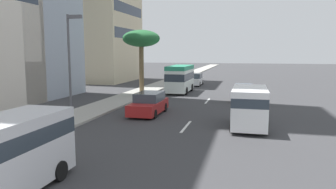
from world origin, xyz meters
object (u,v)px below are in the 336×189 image
Objects in this scene: car_lead at (244,93)px; van_second at (4,153)px; street_lamp at (71,57)px; car_third at (195,80)px; van_sixth at (249,105)px; minibus_fifth at (180,78)px; palm_tree at (141,40)px; pedestrian_near_lamp at (13,125)px; car_fourth at (149,104)px.

van_second is (-22.76, 7.02, 0.69)m from car_lead.
car_lead is 17.15m from street_lamp.
street_lamp is (-26.56, 3.35, 3.49)m from car_third.
car_third is 26.99m from street_lamp.
street_lamp is (-2.32, 10.51, 2.87)m from van_sixth.
van_second is 1.11× the size of car_third.
car_third is 8.54m from minibus_fifth.
van_sixth is (-15.76, -7.55, -0.28)m from minibus_fifth.
car_third is 0.68× the size of palm_tree.
van_second is at bearing -0.53° from car_third.
van_sixth is 13.00m from pedestrian_near_lamp.
van_sixth reaches higher than car_third.
car_fourth is at bearing 144.63° from pedestrian_near_lamp.
street_lamp is (4.68, -0.43, 3.15)m from pedestrian_near_lamp.
palm_tree is at bearing -171.10° from van_second.
minibus_fifth reaches higher than car_fourth.
van_sixth reaches higher than car_lead.
car_lead is at bearing 162.87° from van_second.
car_fourth is at bearing -0.04° from car_third.
car_lead is 14.70m from car_third.
minibus_fifth reaches higher than car_lead.
car_third is at bearing 159.01° from pedestrian_near_lamp.
street_lamp is at bearing 160.63° from pedestrian_near_lamp.
car_third is 0.99× the size of van_sixth.
car_fourth is at bearing 141.68° from car_lead.
car_third is 0.76× the size of minibus_fifth.
van_second is 27.38m from minibus_fifth.
car_fourth is at bearing -33.76° from street_lamp.
street_lamp is (-4.98, 3.33, 3.50)m from car_fourth.
van_sixth is at bearing -140.55° from palm_tree.
car_lead is 8.49m from minibus_fifth.
van_second is 2.99× the size of pedestrian_near_lamp.
palm_tree reaches higher than minibus_fifth.
pedestrian_near_lamp is (-22.76, 3.40, -0.57)m from minibus_fifth.
van_sixth is 0.69× the size of palm_tree.
palm_tree reaches higher than car_third.
van_second is 0.78× the size of street_lamp.
van_sixth is 0.70× the size of street_lamp.
car_fourth is at bearing 1.58° from minibus_fifth.
street_lamp is at bearing -176.50° from palm_tree.
car_fourth is at bearing 178.74° from van_second.
palm_tree is 1.02× the size of street_lamp.
minibus_fifth is at bearing -66.06° from palm_tree.
van_second reaches higher than car_third.
street_lamp reaches higher than car_fourth.
street_lamp is at bearing -33.76° from car_fourth.
street_lamp is at bearing -9.33° from minibus_fifth.
car_third reaches higher than car_lead.
car_lead is at bearing -104.49° from palm_tree.
pedestrian_near_lamp is (-7.00, 10.95, -0.29)m from van_sixth.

